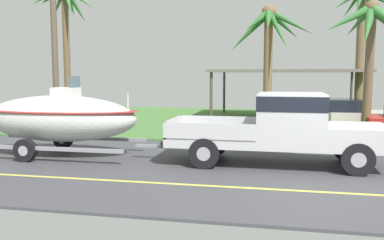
# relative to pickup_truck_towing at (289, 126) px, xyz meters

# --- Properties ---
(ground) EXTENTS (36.00, 22.00, 0.11)m
(ground) POSITION_rel_pickup_truck_towing_xyz_m (0.85, 7.63, -1.08)
(ground) COLOR #424247
(pickup_truck_towing) EXTENTS (5.96, 2.00, 1.93)m
(pickup_truck_towing) POSITION_rel_pickup_truck_towing_xyz_m (0.00, 0.00, 0.00)
(pickup_truck_towing) COLOR silver
(pickup_truck_towing) RESTS_ON ground
(boat_on_trailer) EXTENTS (6.04, 2.35, 2.38)m
(boat_on_trailer) POSITION_rel_pickup_truck_towing_xyz_m (-6.75, -0.00, 0.07)
(boat_on_trailer) COLOR gray
(boat_on_trailer) RESTS_ON ground
(parked_sedan_near) EXTENTS (4.35, 1.84, 1.38)m
(parked_sedan_near) POSITION_rel_pickup_truck_towing_xyz_m (2.09, 7.18, -0.39)
(parked_sedan_near) COLOR beige
(parked_sedan_near) RESTS_ON ground
(carport_awning) EXTENTS (7.86, 5.39, 2.65)m
(carport_awning) POSITION_rel_pickup_truck_towing_xyz_m (0.05, 11.71, 1.48)
(carport_awning) COLOR #4C4238
(carport_awning) RESTS_ON ground
(palm_tree_near_left) EXTENTS (3.02, 3.72, 6.59)m
(palm_tree_near_left) POSITION_rel_pickup_truck_towing_xyz_m (-9.99, 6.62, 4.13)
(palm_tree_near_left) COLOR brown
(palm_tree_near_left) RESTS_ON ground
(palm_tree_mid) EXTENTS (3.57, 3.13, 5.25)m
(palm_tree_mid) POSITION_rel_pickup_truck_towing_xyz_m (-0.79, 6.43, 2.88)
(palm_tree_mid) COLOR brown
(palm_tree_mid) RESTS_ON ground
(palm_tree_far_left) EXTENTS (3.19, 2.97, 6.87)m
(palm_tree_far_left) POSITION_rel_pickup_truck_towing_xyz_m (3.63, 11.07, 3.94)
(palm_tree_far_left) COLOR brown
(palm_tree_far_left) RESTS_ON ground
(palm_tree_far_right) EXTENTS (3.02, 3.00, 5.04)m
(palm_tree_far_right) POSITION_rel_pickup_truck_towing_xyz_m (2.85, 4.73, 2.77)
(palm_tree_far_right) COLOR brown
(palm_tree_far_right) RESTS_ON ground
(utility_pole) EXTENTS (0.24, 1.80, 8.71)m
(utility_pole) POSITION_rel_pickup_truck_towing_xyz_m (-9.08, 4.01, 3.44)
(utility_pole) COLOR brown
(utility_pole) RESTS_ON ground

